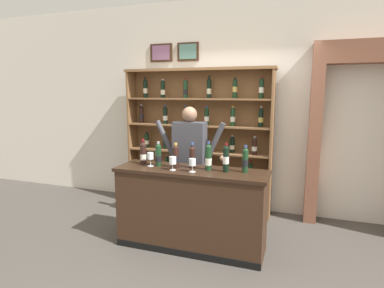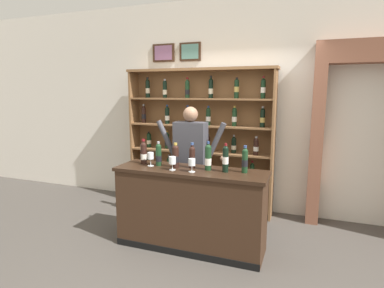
{
  "view_description": "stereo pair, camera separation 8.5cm",
  "coord_description": "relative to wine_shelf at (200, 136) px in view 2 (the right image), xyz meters",
  "views": [
    {
      "loc": [
        1.06,
        -3.34,
        1.86
      ],
      "look_at": [
        -0.16,
        0.13,
        1.24
      ],
      "focal_mm": 29.45,
      "sensor_mm": 36.0,
      "label": 1
    },
    {
      "loc": [
        1.14,
        -3.31,
        1.86
      ],
      "look_at": [
        -0.16,
        0.13,
        1.24
      ],
      "focal_mm": 29.45,
      "sensor_mm": 36.0,
      "label": 2
    }
  ],
  "objects": [
    {
      "name": "tasting_bottle_vin_santo",
      "position": [
        -0.31,
        -1.22,
        -0.06
      ],
      "size": [
        0.08,
        0.08,
        0.31
      ],
      "color": "black",
      "rests_on": "tasting_counter"
    },
    {
      "name": "wine_shelf",
      "position": [
        0.0,
        0.0,
        0.0
      ],
      "size": [
        2.33,
        0.31,
        2.2
      ],
      "color": "brown",
      "rests_on": "ground"
    },
    {
      "name": "tasting_counter",
      "position": [
        0.33,
        -1.28,
        -0.68
      ],
      "size": [
        1.78,
        0.53,
        0.96
      ],
      "color": "#382316",
      "rests_on": "ground"
    },
    {
      "name": "tasting_bottle_riserva",
      "position": [
        -0.09,
        -1.24,
        -0.06
      ],
      "size": [
        0.07,
        0.07,
        0.3
      ],
      "color": "#19381E",
      "rests_on": "tasting_counter"
    },
    {
      "name": "wine_glass_left",
      "position": [
        -0.17,
        -1.3,
        -0.08
      ],
      "size": [
        0.08,
        0.08,
        0.17
      ],
      "color": "silver",
      "rests_on": "tasting_counter"
    },
    {
      "name": "wine_glass_spare",
      "position": [
        0.39,
        -1.39,
        -0.09
      ],
      "size": [
        0.08,
        0.08,
        0.15
      ],
      "color": "silver",
      "rests_on": "tasting_counter"
    },
    {
      "name": "archway_doorway",
      "position": [
        2.31,
        0.16,
        0.25
      ],
      "size": [
        1.39,
        0.45,
        2.51
      ],
      "color": "brown",
      "rests_on": "ground"
    },
    {
      "name": "tasting_bottle_prosecco",
      "position": [
        0.14,
        -1.26,
        -0.06
      ],
      "size": [
        0.08,
        0.08,
        0.3
      ],
      "color": "black",
      "rests_on": "tasting_counter"
    },
    {
      "name": "wine_glass_right",
      "position": [
        0.15,
        -1.39,
        -0.09
      ],
      "size": [
        0.08,
        0.08,
        0.16
      ],
      "color": "silver",
      "rests_on": "tasting_counter"
    },
    {
      "name": "tasting_bottle_chianti",
      "position": [
        0.33,
        -1.21,
        -0.06
      ],
      "size": [
        0.07,
        0.07,
        0.3
      ],
      "color": "black",
      "rests_on": "tasting_counter"
    },
    {
      "name": "ground_plane",
      "position": [
        0.46,
        -1.28,
        -1.17
      ],
      "size": [
        14.0,
        14.0,
        0.02
      ],
      "primitive_type": "cube",
      "color": "#47423D"
    },
    {
      "name": "tasting_bottle_grappa",
      "position": [
        0.74,
        -1.26,
        -0.04
      ],
      "size": [
        0.07,
        0.07,
        0.33
      ],
      "color": "black",
      "rests_on": "tasting_counter"
    },
    {
      "name": "tasting_bottle_brunello",
      "position": [
        0.54,
        -1.24,
        -0.05
      ],
      "size": [
        0.08,
        0.08,
        0.33
      ],
      "color": "#19381E",
      "rests_on": "tasting_counter"
    },
    {
      "name": "shopkeeper",
      "position": [
        0.1,
        -0.67,
        -0.14
      ],
      "size": [
        1.02,
        0.22,
        1.65
      ],
      "color": "#2D3347",
      "rests_on": "ground"
    },
    {
      "name": "tasting_bottle_rosso",
      "position": [
        0.95,
        -1.21,
        -0.05
      ],
      "size": [
        0.07,
        0.07,
        0.31
      ],
      "color": "#19381E",
      "rests_on": "tasting_counter"
    },
    {
      "name": "back_wall",
      "position": [
        0.46,
        0.29,
        0.46
      ],
      "size": [
        12.0,
        0.19,
        3.25
      ],
      "color": "silver",
      "rests_on": "ground"
    }
  ]
}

